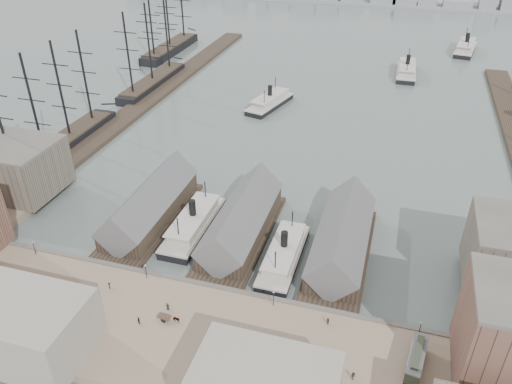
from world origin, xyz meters
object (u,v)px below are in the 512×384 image
(horse_cart_left, at_px, (26,286))
(horse_cart_right, at_px, (222,364))
(tram, at_px, (416,360))
(horse_cart_center, at_px, (172,319))
(ferry_docked_west, at_px, (194,223))

(horse_cart_left, distance_m, horse_cart_right, 49.64)
(tram, bearing_deg, horse_cart_left, -169.81)
(tram, height_order, horse_cart_center, tram)
(horse_cart_center, height_order, horse_cart_right, horse_cart_right)
(ferry_docked_west, xyz_separation_m, tram, (57.44, -30.75, 1.58))
(horse_cart_left, bearing_deg, horse_cart_right, -94.93)
(tram, xyz_separation_m, horse_cart_center, (-48.26, -2.57, -1.16))
(horse_cart_center, relative_size, horse_cart_right, 1.00)
(horse_cart_center, distance_m, horse_cart_right, 15.81)
(tram, xyz_separation_m, horse_cart_left, (-83.53, -2.88, -1.14))
(horse_cart_right, bearing_deg, tram, -84.23)
(horse_cart_right, bearing_deg, ferry_docked_west, 18.43)
(horse_cart_right, bearing_deg, horse_cart_left, 70.60)
(ferry_docked_west, xyz_separation_m, horse_cart_center, (9.18, -33.32, 0.41))
(horse_cart_left, distance_m, horse_cart_center, 35.27)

